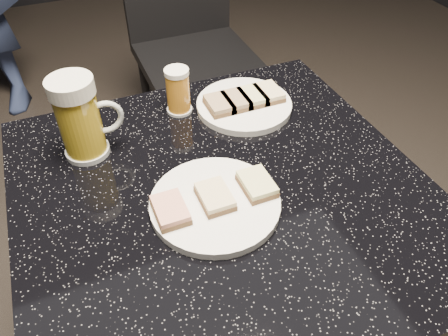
{
  "coord_description": "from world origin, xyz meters",
  "views": [
    {
      "loc": [
        -0.2,
        -0.49,
        1.29
      ],
      "look_at": [
        0.0,
        0.0,
        0.8
      ],
      "focal_mm": 35.0,
      "sensor_mm": 36.0,
      "label": 1
    }
  ],
  "objects_px": {
    "beer_mug": "(80,118)",
    "beer_tumbler": "(178,91)",
    "table": "(224,270)",
    "chair": "(190,39)",
    "plate_large": "(215,204)",
    "plate_small": "(244,105)"
  },
  "relations": [
    {
      "from": "beer_mug",
      "to": "beer_tumbler",
      "type": "xyz_separation_m",
      "value": [
        0.2,
        0.06,
        -0.03
      ]
    },
    {
      "from": "table",
      "to": "chair",
      "type": "height_order",
      "value": "chair"
    },
    {
      "from": "table",
      "to": "chair",
      "type": "relative_size",
      "value": 0.85
    },
    {
      "from": "table",
      "to": "chair",
      "type": "xyz_separation_m",
      "value": [
        0.29,
        1.04,
        -0.01
      ]
    },
    {
      "from": "beer_mug",
      "to": "plate_large",
      "type": "bearing_deg",
      "value": -52.58
    },
    {
      "from": "plate_large",
      "to": "plate_small",
      "type": "bearing_deg",
      "value": 56.07
    },
    {
      "from": "table",
      "to": "beer_mug",
      "type": "xyz_separation_m",
      "value": [
        -0.2,
        0.19,
        0.32
      ]
    },
    {
      "from": "plate_small",
      "to": "beer_tumbler",
      "type": "height_order",
      "value": "beer_tumbler"
    },
    {
      "from": "plate_small",
      "to": "table",
      "type": "distance_m",
      "value": 0.35
    },
    {
      "from": "beer_mug",
      "to": "chair",
      "type": "distance_m",
      "value": 1.03
    },
    {
      "from": "plate_small",
      "to": "table",
      "type": "xyz_separation_m",
      "value": [
        -0.13,
        -0.21,
        -0.25
      ]
    },
    {
      "from": "plate_large",
      "to": "beer_tumbler",
      "type": "bearing_deg",
      "value": 83.58
    },
    {
      "from": "beer_tumbler",
      "to": "chair",
      "type": "relative_size",
      "value": 0.11
    },
    {
      "from": "beer_tumbler",
      "to": "beer_mug",
      "type": "bearing_deg",
      "value": -162.24
    },
    {
      "from": "beer_tumbler",
      "to": "plate_small",
      "type": "bearing_deg",
      "value": -18.28
    },
    {
      "from": "plate_small",
      "to": "table",
      "type": "height_order",
      "value": "plate_small"
    },
    {
      "from": "beer_mug",
      "to": "chair",
      "type": "bearing_deg",
      "value": 60.36
    },
    {
      "from": "plate_large",
      "to": "chair",
      "type": "bearing_deg",
      "value": 73.57
    },
    {
      "from": "plate_small",
      "to": "plate_large",
      "type": "bearing_deg",
      "value": -123.93
    },
    {
      "from": "beer_mug",
      "to": "beer_tumbler",
      "type": "relative_size",
      "value": 1.61
    },
    {
      "from": "beer_mug",
      "to": "table",
      "type": "bearing_deg",
      "value": -43.76
    },
    {
      "from": "plate_large",
      "to": "plate_small",
      "type": "distance_m",
      "value": 0.29
    }
  ]
}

